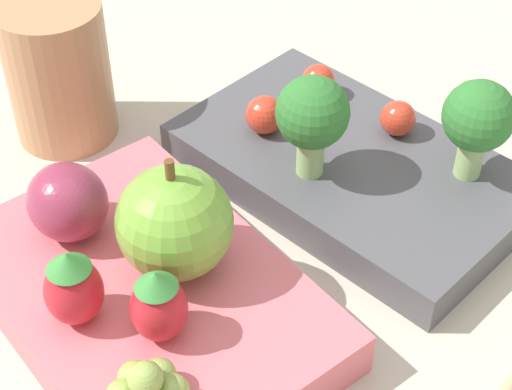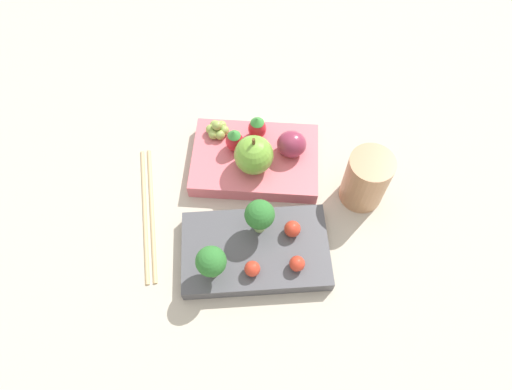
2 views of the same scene
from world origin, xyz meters
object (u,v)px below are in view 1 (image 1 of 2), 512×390
cherry_tomato_1 (265,115)px  strawberry_1 (158,305)px  apple (170,218)px  cherry_tomato_0 (398,118)px  strawberry_0 (72,286)px  broccoli_floret_0 (312,116)px  cherry_tomato_2 (318,81)px  plum (67,202)px  broccoli_floret_1 (478,119)px  bento_box_savoury (350,169)px  bento_box_fruit (145,295)px  drinking_cup (58,72)px

cherry_tomato_1 → strawberry_1: strawberry_1 is taller
apple → cherry_tomato_0: bearing=93.1°
cherry_tomato_1 → strawberry_0: (0.06, -0.15, 0.01)m
broccoli_floret_0 → cherry_tomato_2: size_ratio=2.94×
cherry_tomato_0 → plum: 0.19m
broccoli_floret_1 → strawberry_0: (-0.04, -0.22, -0.01)m
broccoli_floret_0 → strawberry_1: size_ratio=1.52×
broccoli_floret_0 → bento_box_savoury: bearing=84.3°
strawberry_1 → plum: size_ratio=0.93×
cherry_tomato_1 → cherry_tomato_0: bearing=51.3°
cherry_tomato_1 → strawberry_1: (0.09, -0.13, 0.01)m
bento_box_fruit → strawberry_0: 0.05m
broccoli_floret_0 → plum: broccoli_floret_0 is taller
broccoli_floret_0 → bento_box_fruit: bearing=-82.9°
cherry_tomato_1 → cherry_tomato_2: size_ratio=1.09×
bento_box_fruit → plum: (-0.05, -0.01, 0.03)m
bento_box_savoury → apple: (0.01, -0.12, 0.04)m
bento_box_savoury → strawberry_1: bearing=-73.9°
cherry_tomato_0 → drinking_cup: bearing=-136.1°
bento_box_savoury → plum: size_ratio=4.93×
drinking_cup → strawberry_0: bearing=-25.3°
broccoli_floret_1 → strawberry_0: 0.22m
bento_box_fruit → strawberry_0: bearing=-87.5°
cherry_tomato_1 → strawberry_0: bearing=-68.7°
plum → cherry_tomato_0: bearing=78.3°
strawberry_1 → plum: 0.08m
apple → plum: 0.06m
cherry_tomato_2 → strawberry_0: size_ratio=0.50×
apple → strawberry_1: (0.03, -0.03, -0.01)m
apple → plum: bearing=-148.2°
bento_box_fruit → broccoli_floret_1: (0.04, 0.18, 0.05)m
bento_box_savoury → plum: bearing=-103.8°
broccoli_floret_0 → broccoli_floret_1: broccoli_floret_0 is taller
broccoli_floret_1 → apple: size_ratio=0.90×
apple → drinking_cup: bearing=172.6°
cherry_tomato_1 → plum: plum is taller
cherry_tomato_1 → strawberry_1: bearing=-54.6°
plum → cherry_tomato_2: bearing=95.5°
cherry_tomato_2 → cherry_tomato_0: bearing=12.1°
broccoli_floret_1 → plum: (-0.09, -0.19, -0.02)m
strawberry_0 → strawberry_1: strawberry_0 is taller
cherry_tomato_2 → plum: bearing=-84.5°
broccoli_floret_1 → plum: 0.21m
cherry_tomato_2 → apple: 0.16m
broccoli_floret_0 → strawberry_0: 0.15m
cherry_tomato_0 → bento_box_fruit: bearing=-86.6°
broccoli_floret_1 → plum: bearing=-114.5°
cherry_tomato_0 → strawberry_0: strawberry_0 is taller
bento_box_savoury → plum: (-0.04, -0.15, 0.03)m
cherry_tomato_1 → strawberry_0: strawberry_0 is taller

